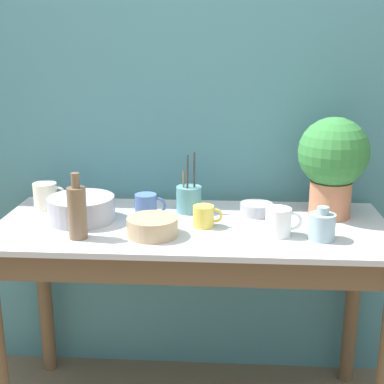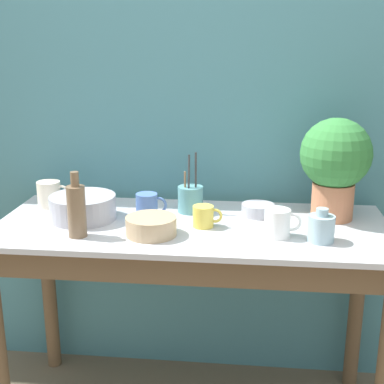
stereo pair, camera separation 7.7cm
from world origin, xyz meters
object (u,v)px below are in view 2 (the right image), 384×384
(bowl_wash_large, at_px, (83,207))
(mug_blue, at_px, (148,206))
(utensil_cup, at_px, (190,199))
(mug_yellow, at_px, (204,216))
(mug_white, at_px, (278,223))
(bowl_small_steel, at_px, (258,210))
(potted_plant, at_px, (335,161))
(bottle_short, at_px, (321,228))
(bowl_small_tan, at_px, (151,226))
(mug_cream, at_px, (50,194))
(bottle_tall, at_px, (77,210))

(bowl_wash_large, distance_m, mug_blue, 0.24)
(bowl_wash_large, xyz_separation_m, utensil_cup, (0.39, 0.13, 0.01))
(mug_yellow, bearing_deg, utensil_cup, 111.95)
(bowl_wash_large, relative_size, utensil_cup, 1.03)
(mug_blue, bearing_deg, mug_white, -17.51)
(mug_yellow, bearing_deg, bowl_small_steel, 37.41)
(potted_plant, distance_m, mug_white, 0.35)
(bottle_short, bearing_deg, bowl_wash_large, 170.72)
(potted_plant, bearing_deg, bowl_small_tan, -158.72)
(bowl_wash_large, bearing_deg, utensil_cup, 18.26)
(bowl_wash_large, height_order, bowl_small_tan, bowl_wash_large)
(potted_plant, height_order, mug_white, potted_plant)
(mug_cream, xyz_separation_m, utensil_cup, (0.56, -0.01, 0.00))
(bowl_wash_large, xyz_separation_m, mug_white, (0.71, -0.11, 0.00))
(bowl_wash_large, xyz_separation_m, bottle_short, (0.85, -0.14, 0.00))
(mug_white, height_order, mug_cream, mug_cream)
(mug_blue, xyz_separation_m, mug_white, (0.47, -0.15, 0.00))
(mug_blue, height_order, mug_white, mug_white)
(bowl_wash_large, xyz_separation_m, bowl_small_steel, (0.64, 0.11, -0.02))
(potted_plant, distance_m, mug_cream, 1.11)
(bowl_wash_large, xyz_separation_m, mug_blue, (0.23, 0.04, 0.00))
(potted_plant, relative_size, bowl_small_tan, 2.16)
(mug_yellow, bearing_deg, bowl_wash_large, 175.42)
(mug_cream, bearing_deg, utensil_cup, -0.59)
(mug_blue, distance_m, bowl_small_tan, 0.18)
(bottle_tall, xyz_separation_m, mug_white, (0.67, 0.07, -0.05))
(bottle_short, distance_m, mug_cream, 1.06)
(mug_blue, distance_m, bowl_small_steel, 0.42)
(potted_plant, xyz_separation_m, bowl_small_tan, (-0.64, -0.25, -0.19))
(bottle_short, height_order, mug_blue, bottle_short)
(mug_blue, height_order, bowl_small_steel, mug_blue)
(mug_yellow, xyz_separation_m, bowl_small_tan, (-0.17, -0.10, -0.01))
(bottle_short, relative_size, mug_blue, 0.97)
(bottle_tall, distance_m, mug_white, 0.68)
(potted_plant, xyz_separation_m, mug_white, (-0.21, -0.22, -0.17))
(bowl_wash_large, xyz_separation_m, mug_yellow, (0.45, -0.04, -0.01))
(bottle_short, xyz_separation_m, utensil_cup, (-0.46, 0.27, 0.01))
(bowl_small_tan, bearing_deg, utensil_cup, 68.39)
(mug_white, distance_m, bowl_small_steel, 0.23)
(bowl_small_steel, xyz_separation_m, utensil_cup, (-0.26, 0.02, 0.03))
(mug_white, xyz_separation_m, bowl_small_steel, (-0.06, 0.22, -0.03))
(mug_white, bearing_deg, bottle_tall, -174.19)
(potted_plant, xyz_separation_m, mug_yellow, (-0.46, -0.15, -0.18))
(mug_cream, bearing_deg, mug_white, -15.33)
(bowl_wash_large, height_order, mug_yellow, bowl_wash_large)
(bottle_short, height_order, mug_yellow, bottle_short)
(bowl_wash_large, bearing_deg, bowl_small_steel, 9.79)
(utensil_cup, bearing_deg, mug_yellow, -68.05)
(potted_plant, relative_size, utensil_cup, 1.58)
(bowl_wash_large, distance_m, mug_cream, 0.22)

